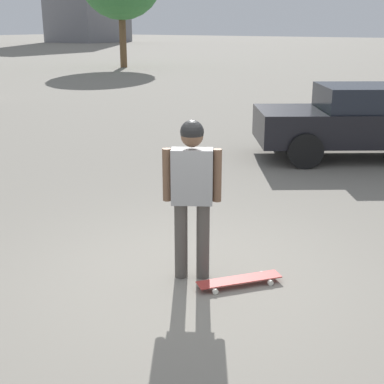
{
  "coord_description": "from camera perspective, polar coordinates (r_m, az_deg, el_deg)",
  "views": [
    {
      "loc": [
        -2.88,
        4.59,
        2.71
      ],
      "look_at": [
        0.0,
        0.0,
        0.99
      ],
      "focal_mm": 50.0,
      "sensor_mm": 36.0,
      "label": 1
    }
  ],
  "objects": [
    {
      "name": "ground_plane",
      "position": [
        6.06,
        0.0,
        -9.0
      ],
      "size": [
        220.0,
        220.0,
        0.0
      ],
      "primitive_type": "plane",
      "color": "gray"
    },
    {
      "name": "person",
      "position": [
        5.67,
        0.0,
        0.65
      ],
      "size": [
        0.56,
        0.39,
        1.77
      ],
      "rotation": [
        0.0,
        0.0,
        -2.63
      ],
      "color": "#4C4742",
      "rests_on": "ground_plane"
    },
    {
      "name": "skateboard",
      "position": [
        5.87,
        5.07,
        -9.33
      ],
      "size": [
        0.75,
        0.84,
        0.07
      ],
      "rotation": [
        0.0,
        0.0,
        0.88
      ],
      "color": "#A5332D",
      "rests_on": "ground_plane"
    },
    {
      "name": "car_parked_near",
      "position": [
        11.74,
        17.63,
        7.3
      ],
      "size": [
        4.52,
        3.8,
        1.51
      ],
      "rotation": [
        0.0,
        0.0,
        0.58
      ],
      "color": "black",
      "rests_on": "ground_plane"
    }
  ]
}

